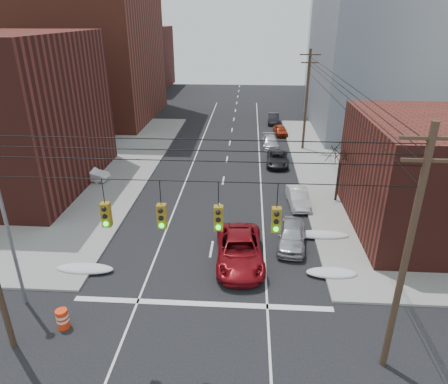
# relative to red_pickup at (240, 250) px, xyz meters

# --- Properties ---
(building_brick_tall) EXTENTS (24.00, 20.00, 30.00)m
(building_brick_tall) POSITION_rel_red_pickup_xyz_m (-25.90, 37.40, 14.14)
(building_brick_tall) COLOR brown
(building_brick_tall) RESTS_ON ground
(building_brick_far) EXTENTS (22.00, 18.00, 12.00)m
(building_brick_far) POSITION_rel_red_pickup_xyz_m (-27.90, 63.40, 5.14)
(building_brick_far) COLOR #4C1D16
(building_brick_far) RESTS_ON ground
(building_office) EXTENTS (22.00, 20.00, 25.00)m
(building_office) POSITION_rel_red_pickup_xyz_m (20.10, 33.40, 11.64)
(building_office) COLOR gray
(building_office) RESTS_ON ground
(building_glass) EXTENTS (20.00, 18.00, 22.00)m
(building_glass) POSITION_rel_red_pickup_xyz_m (22.10, 59.40, 10.14)
(building_glass) COLOR gray
(building_glass) RESTS_ON ground
(utility_pole_right) EXTENTS (2.20, 0.28, 11.00)m
(utility_pole_right) POSITION_rel_red_pickup_xyz_m (6.60, -7.60, 4.92)
(utility_pole_right) COLOR #473323
(utility_pole_right) RESTS_ON ground
(utility_pole_far) EXTENTS (2.20, 0.28, 11.00)m
(utility_pole_far) POSITION_rel_red_pickup_xyz_m (6.60, 23.40, 4.92)
(utility_pole_far) COLOR #473323
(utility_pole_far) RESTS_ON ground
(traffic_signals) EXTENTS (17.00, 0.42, 2.02)m
(traffic_signals) POSITION_rel_red_pickup_xyz_m (-1.80, -7.63, 6.31)
(traffic_signals) COLOR black
(traffic_signals) RESTS_ON ground
(street_light) EXTENTS (0.44, 0.44, 9.32)m
(street_light) POSITION_rel_red_pickup_xyz_m (-11.40, -4.60, 4.68)
(street_light) COLOR gray
(street_light) RESTS_ON ground
(bare_tree) EXTENTS (2.09, 2.20, 4.93)m
(bare_tree) POSITION_rel_red_pickup_xyz_m (7.69, 9.40, 1.46)
(bare_tree) COLOR black
(bare_tree) RESTS_ON ground
(snow_nw) EXTENTS (3.50, 1.08, 0.42)m
(snow_nw) POSITION_rel_red_pickup_xyz_m (-9.30, -1.60, -0.65)
(snow_nw) COLOR silver
(snow_nw) RESTS_ON ground
(snow_ne) EXTENTS (3.00, 1.08, 0.42)m
(snow_ne) POSITION_rel_red_pickup_xyz_m (5.50, -1.10, -0.65)
(snow_ne) COLOR silver
(snow_ne) RESTS_ON ground
(snow_east_far) EXTENTS (4.00, 1.08, 0.42)m
(snow_east_far) POSITION_rel_red_pickup_xyz_m (5.50, 3.40, -0.65)
(snow_east_far) COLOR silver
(snow_east_far) RESTS_ON ground
(red_pickup) EXTENTS (3.25, 6.38, 1.72)m
(red_pickup) POSITION_rel_red_pickup_xyz_m (0.00, 0.00, 0.00)
(red_pickup) COLOR maroon
(red_pickup) RESTS_ON ground
(parked_car_a) EXTENTS (2.35, 4.65, 1.52)m
(parked_car_a) POSITION_rel_red_pickup_xyz_m (3.42, 2.22, -0.10)
(parked_car_a) COLOR #ABACB0
(parked_car_a) RESTS_ON ground
(parked_car_b) EXTENTS (1.74, 4.22, 1.36)m
(parked_car_b) POSITION_rel_red_pickup_xyz_m (4.50, 8.51, -0.18)
(parked_car_b) COLOR silver
(parked_car_b) RESTS_ON ground
(parked_car_c) EXTENTS (2.39, 4.77, 1.30)m
(parked_car_c) POSITION_rel_red_pickup_xyz_m (3.39, 18.00, -0.21)
(parked_car_c) COLOR black
(parked_car_c) RESTS_ON ground
(parked_car_d) EXTENTS (1.93, 4.40, 1.26)m
(parked_car_d) POSITION_rel_red_pickup_xyz_m (2.90, 24.11, -0.23)
(parked_car_d) COLOR silver
(parked_car_d) RESTS_ON ground
(parked_car_e) EXTENTS (1.93, 3.81, 1.24)m
(parked_car_e) POSITION_rel_red_pickup_xyz_m (4.44, 29.34, -0.24)
(parked_car_e) COLOR #99290D
(parked_car_e) RESTS_ON ground
(parked_car_f) EXTENTS (1.71, 4.34, 1.41)m
(parked_car_f) POSITION_rel_red_pickup_xyz_m (3.84, 35.34, -0.16)
(parked_car_f) COLOR black
(parked_car_f) RESTS_ON ground
(lot_car_a) EXTENTS (3.93, 1.83, 1.25)m
(lot_car_a) POSITION_rel_red_pickup_xyz_m (-14.33, 12.31, -0.09)
(lot_car_a) COLOR silver
(lot_car_a) RESTS_ON sidewalk_nw
(lot_car_b) EXTENTS (5.07, 2.96, 1.32)m
(lot_car_b) POSITION_rel_red_pickup_xyz_m (-16.53, 18.08, -0.05)
(lot_car_b) COLOR #B7B7BC
(lot_car_b) RESTS_ON sidewalk_nw
(lot_car_c) EXTENTS (5.34, 3.27, 1.45)m
(lot_car_c) POSITION_rel_red_pickup_xyz_m (-20.28, 11.79, 0.01)
(lot_car_c) COLOR black
(lot_car_c) RESTS_ON sidewalk_nw
(lot_car_d) EXTENTS (4.18, 2.99, 1.32)m
(lot_car_d) POSITION_rel_red_pickup_xyz_m (-20.43, 19.01, -0.05)
(lot_car_d) COLOR #A8A8AD
(lot_car_d) RESTS_ON sidewalk_nw
(construction_barrel) EXTENTS (0.65, 0.65, 1.04)m
(construction_barrel) POSITION_rel_red_pickup_xyz_m (-8.55, -6.27, -0.33)
(construction_barrel) COLOR #FD350D
(construction_barrel) RESTS_ON ground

